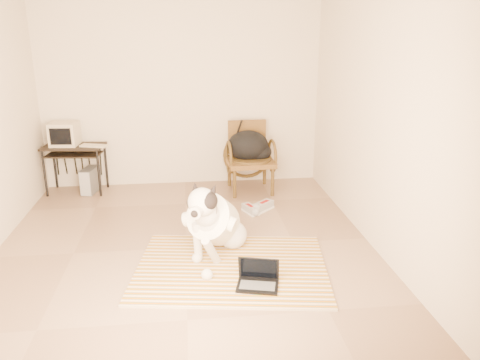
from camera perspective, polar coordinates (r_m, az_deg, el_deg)
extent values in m
plane|color=#8D6E56|center=(5.10, -6.58, -8.18)|extent=(4.50, 4.50, 0.00)
plane|color=beige|center=(6.89, -7.12, 10.46)|extent=(4.50, 0.00, 4.50)
plane|color=beige|center=(2.50, -7.32, -3.16)|extent=(4.50, 0.00, 4.50)
plane|color=beige|center=(5.06, 16.28, 7.14)|extent=(0.00, 4.50, 4.50)
cube|color=#AF650D|center=(4.17, -1.43, -14.34)|extent=(1.86, 0.55, 0.02)
cube|color=#3A813C|center=(4.41, -1.23, -12.38)|extent=(1.86, 0.55, 0.02)
cube|color=#653F85|center=(4.66, -1.05, -10.62)|extent=(1.86, 0.55, 0.02)
cube|color=orange|center=(4.91, -0.88, -9.04)|extent=(1.86, 0.55, 0.02)
cube|color=beige|center=(5.16, -0.74, -7.62)|extent=(1.86, 0.55, 0.02)
sphere|color=silver|center=(5.09, -4.01, -6.28)|extent=(0.30, 0.30, 0.30)
sphere|color=silver|center=(5.00, -0.89, -6.69)|extent=(0.30, 0.30, 0.30)
ellipsoid|color=silver|center=(5.02, -2.51, -6.29)|extent=(0.37, 0.34, 0.30)
ellipsoid|color=silver|center=(4.78, -3.27, -4.91)|extent=(0.62, 0.78, 0.65)
cylinder|color=white|center=(4.79, -3.22, -4.85)|extent=(0.64, 0.71, 0.60)
sphere|color=silver|center=(4.56, -4.14, -4.14)|extent=(0.25, 0.25, 0.25)
sphere|color=silver|center=(4.42, -4.63, -2.71)|extent=(0.28, 0.28, 0.28)
ellipsoid|color=black|center=(4.40, -4.12, -2.54)|extent=(0.21, 0.24, 0.20)
cylinder|color=silver|center=(4.33, -5.20, -3.77)|extent=(0.16, 0.18, 0.12)
sphere|color=black|center=(4.26, -5.59, -4.14)|extent=(0.07, 0.07, 0.07)
cone|color=black|center=(4.47, -5.46, -1.02)|extent=(0.14, 0.17, 0.17)
cone|color=black|center=(4.40, -3.28, -1.25)|extent=(0.16, 0.15, 0.17)
torus|color=silver|center=(4.53, -4.23, -3.65)|extent=(0.28, 0.22, 0.22)
cylinder|color=silver|center=(4.70, -5.21, -7.45)|extent=(0.12, 0.15, 0.42)
cylinder|color=silver|center=(4.55, -3.50, -8.67)|extent=(0.22, 0.37, 0.42)
sphere|color=silver|center=(4.76, -5.26, -9.47)|extent=(0.11, 0.11, 0.11)
sphere|color=silver|center=(4.45, -4.05, -11.44)|extent=(0.11, 0.11, 0.11)
cone|color=black|center=(5.30, -1.74, -6.33)|extent=(0.12, 0.42, 0.11)
cube|color=black|center=(4.32, 2.16, -12.78)|extent=(0.42, 0.34, 0.02)
cube|color=#515154|center=(4.31, 2.14, -12.72)|extent=(0.34, 0.22, 0.00)
cube|color=black|center=(4.34, 2.29, -10.70)|extent=(0.38, 0.18, 0.24)
cube|color=black|center=(4.33, 2.28, -10.72)|extent=(0.33, 0.15, 0.21)
cube|color=black|center=(6.94, -19.62, 3.88)|extent=(0.86, 0.54, 0.03)
cube|color=black|center=(6.92, -19.61, 2.95)|extent=(0.76, 0.44, 0.02)
cylinder|color=black|center=(6.99, -22.71, 0.70)|extent=(0.03, 0.03, 0.66)
cylinder|color=black|center=(7.33, -21.64, 1.59)|extent=(0.03, 0.03, 0.66)
cylinder|color=black|center=(6.74, -16.83, 0.74)|extent=(0.03, 0.03, 0.66)
cylinder|color=black|center=(7.09, -16.00, 1.66)|extent=(0.03, 0.03, 0.66)
cube|color=#C3B499|center=(6.96, -20.61, 5.29)|extent=(0.39, 0.37, 0.32)
cube|color=black|center=(6.81, -21.05, 4.97)|extent=(0.28, 0.04, 0.23)
cube|color=#C3B499|center=(6.78, -17.39, 4.01)|extent=(0.39, 0.24, 0.02)
cube|color=#515154|center=(7.00, -17.78, -0.02)|extent=(0.24, 0.40, 0.35)
cube|color=#A3A3A8|center=(6.83, -18.38, -0.51)|extent=(0.15, 0.04, 0.34)
cube|color=brown|center=(6.65, 1.27, 2.24)|extent=(0.67, 0.65, 0.07)
cylinder|color=#35250E|center=(6.63, 1.27, 2.61)|extent=(0.60, 0.60, 0.04)
cube|color=brown|center=(6.85, 0.85, 5.30)|extent=(0.56, 0.07, 0.49)
cylinder|color=#35250E|center=(6.42, -0.66, -0.51)|extent=(0.05, 0.05, 0.40)
cylinder|color=#35250E|center=(6.92, -1.31, 0.88)|extent=(0.05, 0.05, 0.40)
cylinder|color=#35250E|center=(6.52, 3.98, -0.27)|extent=(0.05, 0.05, 0.40)
cylinder|color=#35250E|center=(7.01, 3.01, 1.08)|extent=(0.05, 0.05, 0.40)
ellipsoid|color=black|center=(6.61, 0.96, 4.22)|extent=(0.58, 0.48, 0.43)
ellipsoid|color=black|center=(6.62, 2.33, 3.45)|extent=(0.36, 0.30, 0.25)
cube|color=white|center=(5.97, 1.26, -3.90)|extent=(0.21, 0.30, 0.03)
cube|color=gray|center=(5.96, 1.26, -3.56)|extent=(0.20, 0.29, 0.09)
cube|color=maroon|center=(5.94, 1.27, -3.22)|extent=(0.10, 0.15, 0.02)
cube|color=white|center=(6.06, 2.85, -3.55)|extent=(0.32, 0.31, 0.03)
cube|color=gray|center=(6.05, 2.86, -3.17)|extent=(0.31, 0.30, 0.10)
cube|color=maroon|center=(6.03, 2.87, -2.80)|extent=(0.15, 0.15, 0.02)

